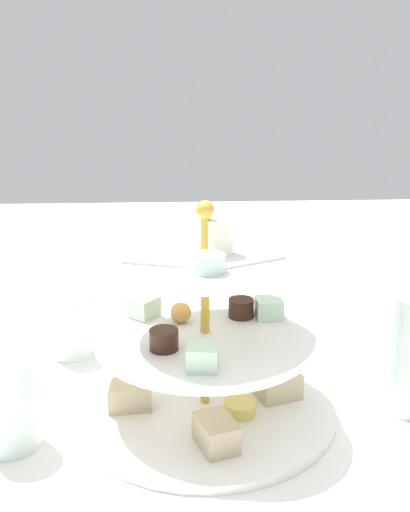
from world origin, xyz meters
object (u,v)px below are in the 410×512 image
tiered_serving_stand (205,352)px  butter_knife_right (282,320)px  water_glass_short_left (70,325)px  teacup_with_saucer (148,313)px  water_glass_mid_back (8,405)px

tiered_serving_stand → butter_knife_right: (0.14, 0.25, -0.07)m
butter_knife_right → tiered_serving_stand: bearing=94.5°
water_glass_short_left → teacup_with_saucer: bearing=38.0°
tiered_serving_stand → water_glass_short_left: size_ratio=3.52×
tiered_serving_stand → teacup_with_saucer: (-0.07, 0.24, -0.05)m
butter_knife_right → water_glass_mid_back: size_ratio=1.82×
butter_knife_right → water_glass_mid_back: bearing=75.0°
butter_knife_right → water_glass_mid_back: 0.46m
tiered_serving_stand → teacup_with_saucer: 0.25m
teacup_with_saucer → water_glass_mid_back: 0.32m
tiered_serving_stand → water_glass_mid_back: 0.21m
teacup_with_saucer → water_glass_mid_back: bearing=-113.9°
tiered_serving_stand → water_glass_short_left: tiered_serving_stand is taller
water_glass_short_left → water_glass_mid_back: water_glass_mid_back is taller
water_glass_mid_back → tiered_serving_stand: bearing=15.8°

